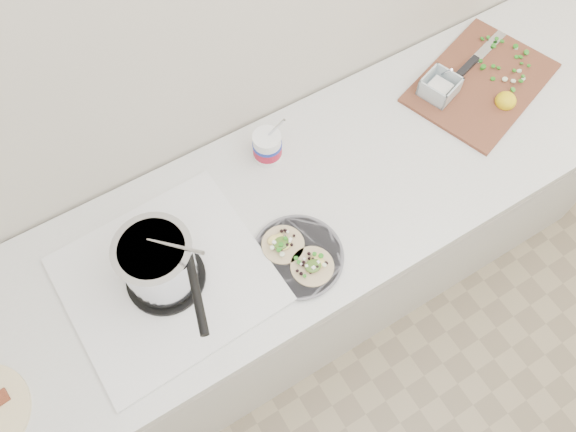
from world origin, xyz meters
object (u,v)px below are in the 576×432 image
taco_plate (297,255)px  tub (268,144)px  stove (162,269)px  cutboard (477,80)px

taco_plate → tub: (0.10, 0.34, 0.05)m
stove → tub: stove is taller
tub → stove: bearing=-154.9°
stove → taco_plate: 0.37m
stove → cutboard: stove is taller
stove → cutboard: 1.19m
taco_plate → cutboard: cutboard is taller
tub → cutboard: size_ratio=0.36×
tub → cutboard: tub is taller
stove → cutboard: bearing=2.6°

